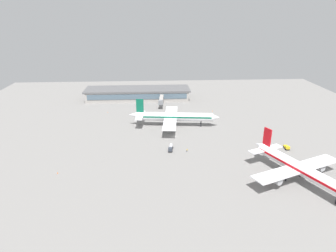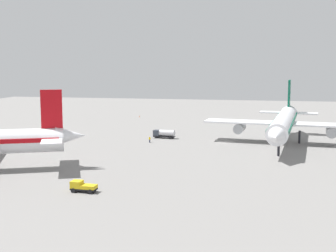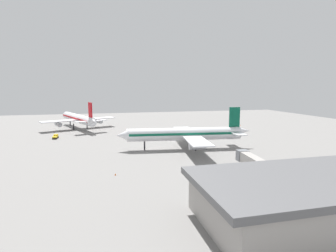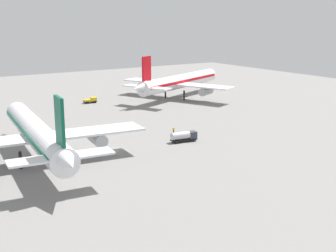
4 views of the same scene
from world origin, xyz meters
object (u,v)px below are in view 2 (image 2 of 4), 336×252
Objects in this scene: safety_cone_far_side at (140,116)px; airplane_at_gate at (284,122)px; fuel_truck at (164,134)px; ground_crew_worker at (150,139)px; pushback_tractor at (82,186)px.

airplane_at_gate is at bearing -134.94° from safety_cone_far_side.
fuel_truck reaches higher than safety_cone_far_side.
fuel_truck is 8.31m from ground_crew_worker.
ground_crew_worker is 2.78× the size of safety_cone_far_side.
pushback_tractor is 109.91m from safety_cone_far_side.
pushback_tractor reaches higher than ground_crew_worker.
fuel_truck is (58.43, -2.29, 0.42)m from pushback_tractor.
pushback_tractor is at bearing -27.02° from airplane_at_gate.
airplane_at_gate is 90.84× the size of safety_cone_far_side.
ground_crew_worker is at bearing -77.27° from airplane_at_gate.
safety_cone_far_side is (108.41, 18.07, -0.67)m from pushback_tractor.
ground_crew_worker is (-7.92, 2.44, -0.54)m from fuel_truck.
airplane_at_gate is 8.37× the size of fuel_truck.
fuel_truck is at bearing -88.57° from pushback_tractor.
airplane_at_gate is 36.68m from ground_crew_worker.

